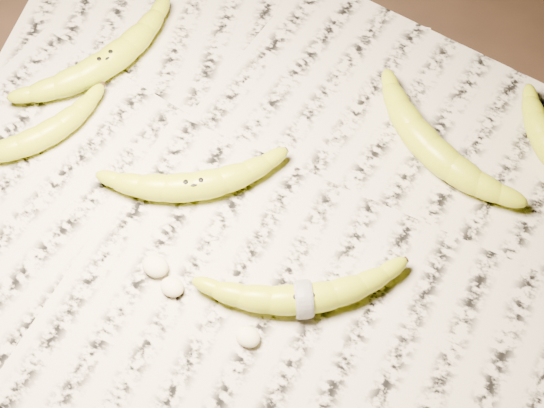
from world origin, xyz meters
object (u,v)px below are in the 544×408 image
at_px(banana_left_a, 106,61).
at_px(banana_left_b, 40,135).
at_px(banana_center, 194,185).
at_px(banana_taped, 303,298).
at_px(banana_upper_a, 431,147).

bearing_deg(banana_left_a, banana_left_b, -163.26).
height_order(banana_center, banana_taped, banana_center).
relative_size(banana_left_b, banana_upper_a, 0.80).
relative_size(banana_left_b, banana_center, 0.84).
xyz_separation_m(banana_left_a, banana_center, (0.19, -0.11, -0.00)).
bearing_deg(banana_left_a, banana_upper_a, -59.17).
height_order(banana_left_a, banana_center, banana_left_a).
bearing_deg(banana_center, banana_upper_a, 1.88).
distance_m(banana_left_a, banana_left_b, 0.13).
bearing_deg(banana_left_b, banana_taped, -66.68).
bearing_deg(banana_center, banana_left_b, 151.37).
bearing_deg(banana_center, banana_taped, -56.66).
bearing_deg(banana_left_b, banana_left_a, 25.12).
xyz_separation_m(banana_taped, banana_upper_a, (0.06, 0.24, 0.00)).
distance_m(banana_center, banana_upper_a, 0.29).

